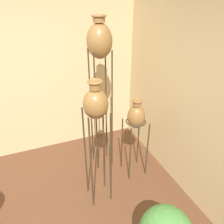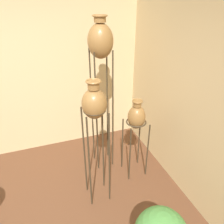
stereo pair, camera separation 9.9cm
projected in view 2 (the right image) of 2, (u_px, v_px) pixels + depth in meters
name	position (u px, v px, depth m)	size (l,w,h in m)	color
wall_back	(8.00, 76.00, 3.25)	(8.09, 0.06, 2.70)	#D1B784
vase_stand_tall	(101.00, 45.00, 2.71)	(0.32, 0.32, 2.21)	#382D1E
vase_stand_medium	(94.00, 107.00, 2.36)	(0.28, 0.28, 1.65)	#382D1E
vase_stand_short	(136.00, 119.00, 2.96)	(0.30, 0.30, 1.20)	#382D1E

